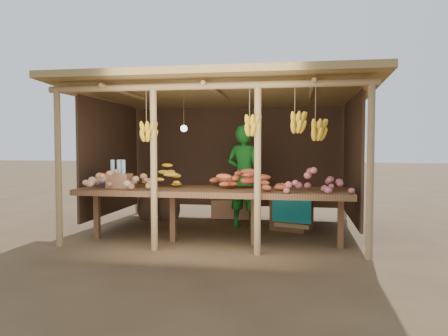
# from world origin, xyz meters

# --- Properties ---
(ground) EXTENTS (60.00, 60.00, 0.00)m
(ground) POSITION_xyz_m (0.00, 0.00, 0.00)
(ground) COLOR brown
(ground) RESTS_ON ground
(stall_structure) EXTENTS (4.70, 3.50, 2.43)m
(stall_structure) POSITION_xyz_m (0.05, -0.09, 1.91)
(stall_structure) COLOR #A07F52
(stall_structure) RESTS_ON ground
(counter) EXTENTS (3.90, 1.05, 0.80)m
(counter) POSITION_xyz_m (0.00, -0.95, 0.74)
(counter) COLOR brown
(counter) RESTS_ON ground
(potato_heap) EXTENTS (1.11, 0.89, 0.37)m
(potato_heap) POSITION_xyz_m (-1.30, -1.24, 0.98)
(potato_heap) COLOR tan
(potato_heap) RESTS_ON counter
(sweet_potato_heap) EXTENTS (1.31, 1.07, 0.36)m
(sweet_potato_heap) POSITION_xyz_m (0.45, -0.89, 0.98)
(sweet_potato_heap) COLOR #C55832
(sweet_potato_heap) RESTS_ON counter
(onion_heap) EXTENTS (1.02, 0.77, 0.36)m
(onion_heap) POSITION_xyz_m (1.45, -1.21, 0.98)
(onion_heap) COLOR #A75155
(onion_heap) RESTS_ON counter
(banana_pile) EXTENTS (0.72, 0.53, 0.35)m
(banana_pile) POSITION_xyz_m (-0.76, -0.90, 0.97)
(banana_pile) COLOR yellow
(banana_pile) RESTS_ON counter
(tomato_basin) EXTENTS (0.37, 0.37, 0.19)m
(tomato_basin) POSITION_xyz_m (-1.87, -0.55, 0.88)
(tomato_basin) COLOR navy
(tomato_basin) RESTS_ON counter
(bottle_box) EXTENTS (0.34, 0.27, 0.42)m
(bottle_box) POSITION_xyz_m (-1.39, -1.05, 0.96)
(bottle_box) COLOR #9E6A46
(bottle_box) RESTS_ON counter
(vendor) EXTENTS (0.75, 0.61, 1.78)m
(vendor) POSITION_xyz_m (0.30, 0.33, 0.89)
(vendor) COLOR #176A1F
(vendor) RESTS_ON ground
(tarp_crate) EXTENTS (0.82, 0.76, 0.79)m
(tarp_crate) POSITION_xyz_m (1.11, 0.29, 0.33)
(tarp_crate) COLOR brown
(tarp_crate) RESTS_ON ground
(carton_stack) EXTENTS (1.01, 0.45, 0.71)m
(carton_stack) POSITION_xyz_m (0.10, 1.18, 0.32)
(carton_stack) COLOR #9E6A46
(carton_stack) RESTS_ON ground
(burlap_sacks) EXTENTS (0.84, 0.44, 0.59)m
(burlap_sacks) POSITION_xyz_m (-1.43, 0.89, 0.26)
(burlap_sacks) COLOR #473021
(burlap_sacks) RESTS_ON ground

